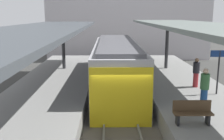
{
  "coord_description": "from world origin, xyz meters",
  "views": [
    {
      "loc": [
        -0.55,
        -11.28,
        4.89
      ],
      "look_at": [
        -0.32,
        2.89,
        1.88
      ],
      "focal_mm": 41.66,
      "sensor_mm": 36.0,
      "label": 1
    }
  ],
  "objects": [
    {
      "name": "platform_bench",
      "position": [
        2.51,
        -2.45,
        1.46
      ],
      "size": [
        1.4,
        0.41,
        0.86
      ],
      "color": "black",
      "rests_on": "platform_right"
    },
    {
      "name": "commuter_train",
      "position": [
        0.0,
        4.67,
        1.73
      ],
      "size": [
        2.78,
        11.28,
        3.1
      ],
      "color": "#ADADB2",
      "rests_on": "track_ballast"
    },
    {
      "name": "platform_left",
      "position": [
        -3.8,
        0.0,
        0.5
      ],
      "size": [
        4.4,
        28.0,
        1.0
      ],
      "primitive_type": "cube",
      "color": "gray",
      "rests_on": "ground_plane"
    },
    {
      "name": "platform_right",
      "position": [
        3.8,
        0.0,
        0.5
      ],
      "size": [
        4.4,
        28.0,
        1.0
      ],
      "primitive_type": "cube",
      "color": "gray",
      "rests_on": "ground_plane"
    },
    {
      "name": "canopy_left",
      "position": [
        -3.8,
        1.4,
        4.21
      ],
      "size": [
        4.18,
        21.0,
        3.33
      ],
      "color": "#333335",
      "rests_on": "platform_left"
    },
    {
      "name": "passenger_mid_platform",
      "position": [
        3.43,
        -1.04,
        1.92
      ],
      "size": [
        0.36,
        0.36,
        1.77
      ],
      "color": "navy",
      "rests_on": "platform_right"
    },
    {
      "name": "rail_near_side",
      "position": [
        -0.72,
        0.0,
        0.27
      ],
      "size": [
        0.08,
        28.0,
        0.14
      ],
      "primitive_type": "cube",
      "color": "slate",
      "rests_on": "track_ballast"
    },
    {
      "name": "passenger_near_bench",
      "position": [
        4.29,
        2.51,
        1.83
      ],
      "size": [
        0.36,
        0.36,
        1.61
      ],
      "color": "maroon",
      "rests_on": "platform_right"
    },
    {
      "name": "canopy_right",
      "position": [
        3.8,
        1.4,
        4.35
      ],
      "size": [
        4.18,
        21.0,
        3.47
      ],
      "color": "#333335",
      "rests_on": "platform_right"
    },
    {
      "name": "rail_far_side",
      "position": [
        0.72,
        0.0,
        0.27
      ],
      "size": [
        0.08,
        28.0,
        0.14
      ],
      "primitive_type": "cube",
      "color": "slate",
      "rests_on": "track_ballast"
    },
    {
      "name": "station_building_backdrop",
      "position": [
        1.76,
        20.0,
        5.5
      ],
      "size": [
        18.0,
        6.0,
        11.0
      ],
      "primitive_type": "cube",
      "color": "#B7B2B7",
      "rests_on": "ground_plane"
    },
    {
      "name": "track_ballast",
      "position": [
        0.0,
        0.0,
        0.1
      ],
      "size": [
        3.2,
        28.0,
        0.2
      ],
      "primitive_type": "cube",
      "color": "#59544C",
      "rests_on": "ground_plane"
    },
    {
      "name": "platform_sign",
      "position": [
        4.92,
        1.17,
        2.62
      ],
      "size": [
        0.9,
        0.08,
        2.21
      ],
      "color": "#262628",
      "rests_on": "platform_right"
    },
    {
      "name": "ground_plane",
      "position": [
        0.0,
        0.0,
        0.0
      ],
      "size": [
        80.0,
        80.0,
        0.0
      ],
      "primitive_type": "plane",
      "color": "#383835"
    }
  ]
}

